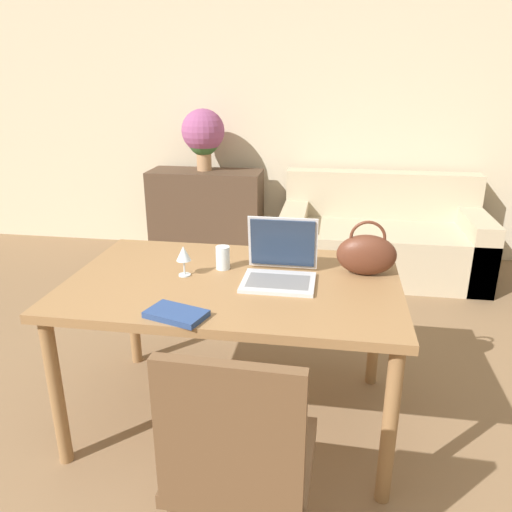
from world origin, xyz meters
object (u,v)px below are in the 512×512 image
Objects in this scene: chair at (239,458)px; laptop at (280,263)px; wine_glass at (184,255)px; flower_vase at (203,134)px; handbag at (366,254)px; couch at (380,240)px; drinking_glass at (223,258)px.

laptop reaches higher than chair.
wine_glass is 2.37m from flower_vase.
handbag is at bearing 9.96° from wine_glass.
chair is 0.95m from laptop.
handbag is at bearing 69.53° from chair.
laptop is at bearing 5.23° from wine_glass.
chair is 0.56× the size of couch.
handbag reaches higher than wine_glass.
laptop reaches higher than couch.
drinking_glass is (-0.92, -2.00, 0.52)m from couch.
laptop is 0.44m from wine_glass.
handbag is at bearing 2.75° from drinking_glass.
couch is at bearing 82.74° from handbag.
handbag is (0.38, 0.10, 0.03)m from laptop.
couch is 2.43m from wine_glass.
laptop is 2.89× the size of drinking_glass.
wine_glass is (-0.44, -0.04, 0.03)m from laptop.
drinking_glass is 0.20m from wine_glass.
drinking_glass is (-0.28, 0.07, -0.02)m from laptop.
drinking_glass is 0.67m from handbag.
handbag reaches higher than chair.
chair is 8.34× the size of drinking_glass.
flower_vase is (-0.66, 2.18, 0.32)m from drinking_glass.
chair is 1.73× the size of flower_vase.
drinking_glass is 0.41× the size of handbag.
handbag is at bearing 15.20° from laptop.
wine_glass is at bearing -116.98° from couch.
chair is at bearing -63.96° from wine_glass.
couch is at bearing 72.95° from laptop.
laptop is 0.60× the size of flower_vase.
flower_vase reaches higher than couch.
flower_vase is at bearing 121.67° from handbag.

